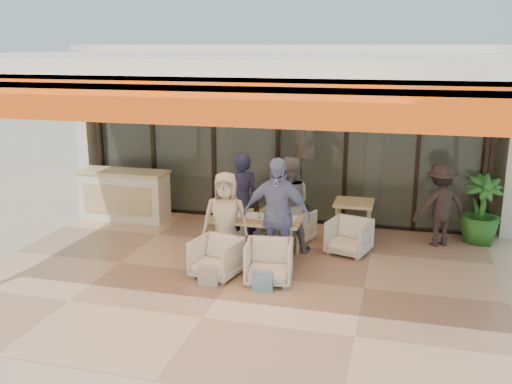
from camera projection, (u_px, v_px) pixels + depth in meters
ground at (235, 276)px, 8.96m from camera, size 70.00×70.00×0.00m
terrace_floor at (235, 276)px, 8.95m from camera, size 8.00×6.00×0.01m
terrace_structure at (228, 65)px, 7.89m from camera, size 8.00×6.00×3.40m
glass_storefront at (278, 144)px, 11.36m from camera, size 8.08×0.10×3.20m
interior_block at (300, 102)px, 13.37m from camera, size 9.05×3.62×3.52m
host_counter at (124, 195)px, 11.73m from camera, size 1.85×0.65×1.04m
dining_table at (257, 219)px, 9.56m from camera, size 1.50×0.90×0.93m
chair_far_left at (249, 219)px, 10.62m from camera, size 0.79×0.75×0.74m
chair_far_right at (293, 224)px, 10.42m from camera, size 0.82×0.80×0.68m
chair_near_left at (216, 256)px, 8.85m from camera, size 0.79×0.76×0.69m
chair_near_right at (269, 260)px, 8.64m from camera, size 0.78×0.74×0.72m
diner_navy at (241, 201)px, 10.03m from camera, size 0.73×0.59×1.73m
diner_grey at (288, 205)px, 9.83m from camera, size 0.95×0.81×1.70m
diner_cream at (226, 220)px, 9.21m from camera, size 0.83×0.61×1.57m
diner_periwinkle at (276, 215)px, 8.96m from camera, size 1.10×0.49×1.86m
tote_bag_cream at (208, 276)px, 8.52m from camera, size 0.30×0.10×0.34m
tote_bag_blue at (262, 282)px, 8.31m from camera, size 0.30×0.10×0.34m
side_table at (354, 207)px, 10.45m from camera, size 0.70×0.70×0.74m
side_chair at (349, 235)px, 9.82m from camera, size 0.81×0.78×0.69m
standing_woman at (440, 205)px, 10.12m from camera, size 1.13×0.95×1.52m
potted_palm at (481, 210)px, 10.28m from camera, size 0.85×0.85×1.27m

